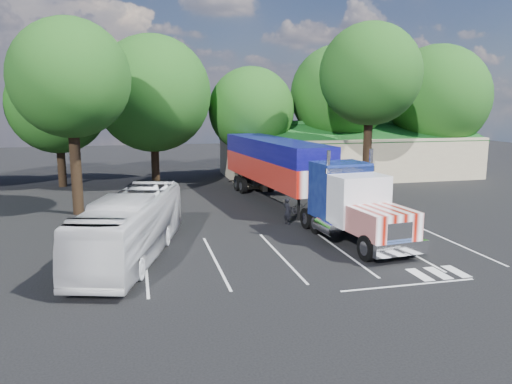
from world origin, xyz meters
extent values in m
plane|color=black|center=(0.00, 0.00, 0.00)|extent=(120.00, 120.00, 0.00)
cube|color=#B6AD87|center=(14.00, 18.00, 2.00)|extent=(24.00, 11.00, 4.00)
cube|color=#164F1D|center=(14.00, 15.60, 4.50)|extent=(24.20, 6.25, 2.10)
cube|color=#164F1D|center=(14.00, 20.40, 4.50)|extent=(24.20, 6.25, 2.10)
cube|color=#B6AD87|center=(6.00, 12.30, 1.40)|extent=(5.00, 2.50, 2.80)
cube|color=#164F1D|center=(6.00, 11.00, 2.90)|extent=(5.40, 3.19, 0.80)
cylinder|color=black|center=(-13.00, 17.80, 2.00)|extent=(0.70, 0.70, 4.00)
sphere|color=#204B15|center=(-13.00, 17.80, 7.15)|extent=(8.40, 8.40, 8.40)
cylinder|color=black|center=(-5.00, 16.20, 2.15)|extent=(0.70, 0.70, 4.30)
sphere|color=#204B15|center=(-5.00, 16.20, 8.05)|extent=(10.00, 10.00, 10.00)
cylinder|color=black|center=(4.00, 17.50, 1.80)|extent=(0.70, 0.70, 3.60)
sphere|color=#204B15|center=(4.00, 17.50, 6.60)|extent=(8.00, 8.00, 8.00)
cylinder|color=black|center=(13.00, 18.00, 2.25)|extent=(0.70, 0.70, 4.50)
sphere|color=#204B15|center=(13.00, 18.00, 8.10)|extent=(9.60, 9.60, 9.60)
cylinder|color=black|center=(23.00, 16.80, 1.95)|extent=(0.70, 0.70, 3.90)
sphere|color=#204B15|center=(23.00, 16.80, 7.80)|extent=(10.40, 10.40, 10.40)
cylinder|color=black|center=(-10.50, 6.00, 3.00)|extent=(0.70, 0.70, 6.00)
sphere|color=#204B15|center=(-10.50, 6.00, 8.85)|extent=(7.60, 7.60, 7.60)
cylinder|color=black|center=(11.50, 8.50, 3.25)|extent=(0.70, 0.70, 6.50)
sphere|color=#204B15|center=(11.50, 8.50, 9.50)|extent=(8.00, 8.00, 8.00)
cube|color=black|center=(4.56, -4.31, 0.85)|extent=(1.98, 8.00, 0.28)
cube|color=white|center=(5.02, -8.53, 0.74)|extent=(2.84, 0.59, 0.62)
cube|color=white|center=(4.99, -8.31, 1.41)|extent=(1.36, 0.28, 1.02)
cube|color=white|center=(4.85, -7.01, 1.64)|extent=(2.88, 2.98, 1.30)
cube|color=silver|center=(4.61, -4.76, 2.32)|extent=(3.01, 2.10, 2.60)
cube|color=black|center=(4.69, -5.50, 2.89)|extent=(2.60, 0.37, 1.13)
cube|color=white|center=(4.50, -3.81, 3.79)|extent=(2.94, 0.43, 0.28)
cube|color=#0B154F|center=(4.39, -2.74, 2.55)|extent=(3.06, 2.55, 3.06)
cylinder|color=white|center=(3.20, -3.89, 2.94)|extent=(0.22, 0.22, 3.85)
cylinder|color=white|center=(5.79, -3.61, 2.94)|extent=(0.22, 0.22, 3.85)
cylinder|color=white|center=(3.03, -4.37, 0.85)|extent=(0.94, 1.88, 0.75)
cylinder|color=white|center=(6.07, -4.04, 0.85)|extent=(0.94, 1.88, 0.75)
cube|color=white|center=(3.33, 7.05, 2.43)|extent=(4.48, 14.72, 1.70)
cube|color=#090956|center=(3.33, 7.05, 3.96)|extent=(4.48, 14.72, 1.36)
cube|color=black|center=(2.82, 11.78, 0.96)|extent=(1.78, 4.08, 0.40)
cube|color=black|center=(3.20, 0.89, 0.79)|extent=(0.15, 0.15, 1.58)
cube|color=black|center=(4.77, 1.06, 0.79)|extent=(0.15, 0.15, 1.58)
cube|color=white|center=(2.54, 14.36, 0.51)|extent=(2.72, 0.43, 0.14)
cylinder|color=black|center=(3.73, -7.70, 0.62)|extent=(0.53, 1.28, 1.24)
cylinder|color=black|center=(6.09, -7.45, 0.62)|extent=(0.53, 1.28, 1.24)
cylinder|color=black|center=(3.17, -2.53, 0.62)|extent=(0.53, 1.28, 1.24)
cylinder|color=black|center=(5.53, -2.27, 0.62)|extent=(0.53, 1.28, 1.24)
cylinder|color=black|center=(3.04, -1.29, 0.62)|extent=(0.53, 1.28, 1.24)
cylinder|color=black|center=(5.40, -1.04, 0.62)|extent=(0.53, 1.28, 1.24)
cylinder|color=black|center=(1.73, 10.75, 0.62)|extent=(0.53, 1.28, 1.24)
cylinder|color=black|center=(4.10, 11.00, 0.62)|extent=(0.53, 1.28, 1.24)
cylinder|color=black|center=(1.59, 12.10, 0.62)|extent=(0.53, 1.28, 1.24)
cylinder|color=black|center=(3.95, 12.35, 0.62)|extent=(0.53, 1.28, 1.24)
imported|color=black|center=(2.19, 0.00, 0.82)|extent=(0.60, 0.70, 1.63)
imported|color=black|center=(3.65, 2.02, 0.44)|extent=(1.00, 1.76, 0.88)
imported|color=silver|center=(-7.00, -4.68, 1.56)|extent=(5.58, 11.46, 3.11)
imported|color=#B0B3B8|center=(11.41, 10.50, 0.73)|extent=(4.67, 2.33, 1.47)
camera|label=1|loc=(-6.63, -28.34, 7.40)|focal=35.00mm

